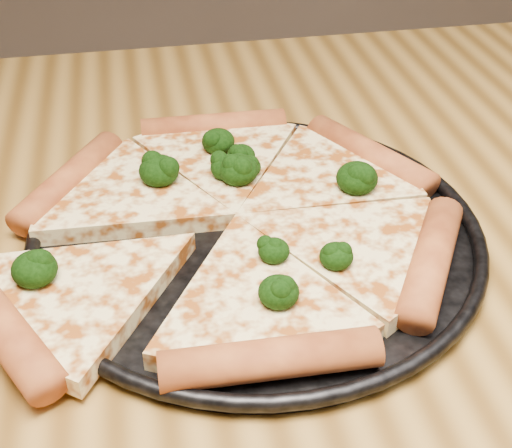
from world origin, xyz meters
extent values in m
cube|color=olive|center=(0.00, 0.00, 0.73)|extent=(1.20, 0.90, 0.04)
cylinder|color=black|center=(-0.06, 0.04, 0.75)|extent=(0.34, 0.34, 0.01)
torus|color=black|center=(-0.06, 0.04, 0.76)|extent=(0.35, 0.35, 0.01)
cylinder|color=#C56531|center=(0.06, 0.12, 0.77)|extent=(0.09, 0.13, 0.03)
cylinder|color=#C56531|center=(-0.07, 0.20, 0.77)|extent=(0.14, 0.03, 0.03)
cylinder|color=#C56531|center=(-0.20, 0.13, 0.77)|extent=(0.09, 0.13, 0.03)
cylinder|color=#C56531|center=(-0.24, -0.04, 0.77)|extent=(0.09, 0.13, 0.03)
cylinder|color=#C56531|center=(-0.07, -0.10, 0.77)|extent=(0.14, 0.03, 0.03)
cylinder|color=#C56531|center=(0.06, -0.03, 0.77)|extent=(0.09, 0.13, 0.03)
ellipsoid|color=black|center=(-0.05, 0.13, 0.78)|extent=(0.02, 0.02, 0.02)
ellipsoid|color=black|center=(-0.06, -0.05, 0.78)|extent=(0.03, 0.03, 0.02)
ellipsoid|color=black|center=(-0.05, 0.11, 0.78)|extent=(0.02, 0.02, 0.02)
ellipsoid|color=black|center=(-0.06, 0.10, 0.78)|extent=(0.03, 0.03, 0.02)
ellipsoid|color=black|center=(-0.05, -0.01, 0.78)|extent=(0.02, 0.02, 0.02)
ellipsoid|color=black|center=(-0.22, 0.00, 0.78)|extent=(0.03, 0.03, 0.02)
ellipsoid|color=black|center=(-0.07, 0.11, 0.78)|extent=(0.03, 0.03, 0.02)
ellipsoid|color=black|center=(-0.12, 0.11, 0.78)|extent=(0.03, 0.03, 0.02)
ellipsoid|color=black|center=(0.03, 0.07, 0.78)|extent=(0.03, 0.03, 0.03)
ellipsoid|color=black|center=(-0.01, -0.02, 0.78)|extent=(0.02, 0.02, 0.02)
ellipsoid|color=black|center=(-0.07, 0.15, 0.78)|extent=(0.03, 0.03, 0.02)
camera|label=1|loc=(-0.14, -0.39, 1.08)|focal=49.54mm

